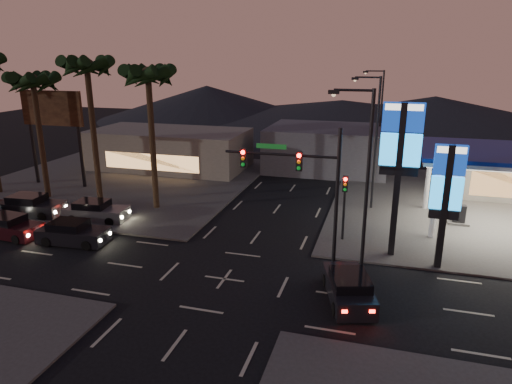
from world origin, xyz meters
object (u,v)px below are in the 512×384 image
(car_lane_b_front, at_px, (96,212))
(traffic_signal_mast, at_px, (304,180))
(car_lane_a_front, at_px, (73,233))
(pylon_sign_tall, at_px, (400,150))
(pylon_sign_short, at_px, (447,188))
(car_lane_b_mid, at_px, (31,206))
(suv_station, at_px, (349,288))
(car_lane_a_mid, at_px, (10,227))

(car_lane_b_front, bearing_deg, traffic_signal_mast, -13.96)
(car_lane_a_front, bearing_deg, car_lane_b_front, 104.89)
(pylon_sign_tall, xyz_separation_m, pylon_sign_short, (2.50, -1.00, -1.74))
(pylon_sign_short, bearing_deg, car_lane_b_mid, 177.97)
(car_lane_a_front, relative_size, car_lane_b_front, 0.97)
(traffic_signal_mast, distance_m, suv_station, 5.84)
(traffic_signal_mast, bearing_deg, car_lane_a_mid, -179.29)
(pylon_sign_short, distance_m, car_lane_b_front, 23.27)
(car_lane_a_front, bearing_deg, pylon_sign_tall, 10.44)
(traffic_signal_mast, xyz_separation_m, suv_station, (2.76, -2.42, -4.54))
(car_lane_b_front, bearing_deg, pylon_sign_tall, -1.06)
(pylon_sign_tall, distance_m, pylon_sign_short, 3.20)
(traffic_signal_mast, relative_size, car_lane_b_mid, 1.61)
(traffic_signal_mast, height_order, car_lane_b_front, traffic_signal_mast)
(pylon_sign_short, height_order, car_lane_a_front, pylon_sign_short)
(pylon_sign_short, distance_m, car_lane_b_mid, 28.42)
(car_lane_a_front, distance_m, car_lane_b_mid, 7.22)
(pylon_sign_tall, relative_size, car_lane_b_front, 1.92)
(car_lane_b_front, bearing_deg, car_lane_b_mid, -175.82)
(car_lane_a_front, xyz_separation_m, car_lane_b_front, (-1.05, 3.94, 0.02))
(pylon_sign_short, bearing_deg, car_lane_a_mid, -174.08)
(suv_station, bearing_deg, pylon_sign_short, 47.78)
(pylon_sign_tall, height_order, car_lane_b_front, pylon_sign_tall)
(car_lane_a_mid, bearing_deg, car_lane_b_mid, 113.02)
(car_lane_a_mid, distance_m, suv_station, 22.16)
(car_lane_b_mid, xyz_separation_m, suv_station, (23.65, -5.93, -0.05))
(pylon_sign_tall, bearing_deg, car_lane_a_mid, -171.13)
(pylon_sign_tall, xyz_separation_m, car_lane_b_front, (-20.39, 0.38, -5.70))
(car_lane_a_mid, distance_m, car_lane_b_front, 5.51)
(pylon_sign_short, xyz_separation_m, car_lane_a_front, (-21.84, -2.57, -3.98))
(car_lane_a_front, xyz_separation_m, car_lane_b_mid, (-6.28, 3.56, 0.06))
(traffic_signal_mast, height_order, car_lane_a_mid, traffic_signal_mast)
(suv_station, bearing_deg, car_lane_b_mid, 165.92)
(car_lane_a_mid, relative_size, car_lane_b_mid, 0.91)
(car_lane_a_front, height_order, car_lane_b_mid, car_lane_b_mid)
(traffic_signal_mast, bearing_deg, car_lane_a_front, -179.79)
(pylon_sign_short, xyz_separation_m, suv_station, (-4.48, -4.94, -3.97))
(pylon_sign_short, relative_size, suv_station, 1.48)
(car_lane_a_mid, bearing_deg, traffic_signal_mast, 0.71)
(car_lane_a_mid, bearing_deg, car_lane_a_front, 2.26)
(car_lane_b_front, bearing_deg, suv_station, -18.93)
(car_lane_a_mid, height_order, suv_station, suv_station)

